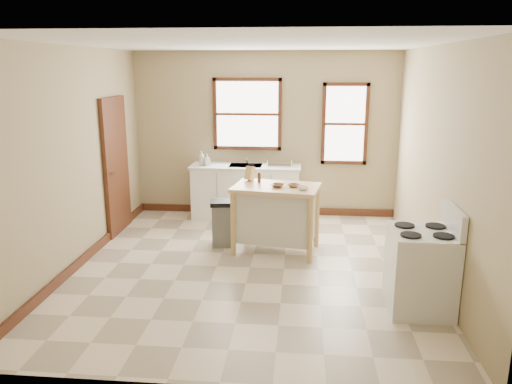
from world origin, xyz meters
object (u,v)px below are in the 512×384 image
soap_bottle_b (207,160)px  bowl_c (303,188)px  pepper_grinder (259,177)px  kitchen_island (276,219)px  knife_block (250,174)px  soap_bottle_a (202,158)px  bowl_b (294,186)px  gas_stove (421,259)px  trash_bin (223,223)px  dish_rack (280,163)px  bowl_a (278,186)px

soap_bottle_b → bowl_c: bearing=-70.7°
soap_bottle_b → pepper_grinder: (0.99, -1.29, 0.01)m
kitchen_island → knife_block: (-0.40, 0.29, 0.57)m
soap_bottle_a → knife_block: bearing=-37.0°
kitchen_island → bowl_b: (0.24, -0.04, 0.49)m
knife_block → gas_stove: 2.80m
kitchen_island → trash_bin: bearing=178.9°
dish_rack → bowl_b: bearing=-95.8°
dish_rack → pepper_grinder: bearing=-114.3°
soap_bottle_a → trash_bin: bearing=-52.3°
dish_rack → soap_bottle_a: bearing=168.6°
dish_rack → knife_block: (-0.37, -1.30, 0.07)m
knife_block → trash_bin: 0.82m
pepper_grinder → bowl_b: size_ratio=0.95×
soap_bottle_b → knife_block: knife_block is taller
soap_bottle_a → soap_bottle_b: bearing=1.8°
soap_bottle_b → bowl_b: bearing=-70.4°
kitchen_island → soap_bottle_b: bearing=139.3°
bowl_a → gas_stove: 2.24m
trash_bin → gas_stove: (2.39, -1.74, 0.24)m
soap_bottle_a → trash_bin: (0.56, -1.36, -0.70)m
dish_rack → trash_bin: 1.74m
bowl_b → kitchen_island: bearing=169.9°
soap_bottle_a → bowl_c: bearing=-29.6°
dish_rack → knife_block: knife_block is taller
kitchen_island → bowl_a: bearing=-64.8°
pepper_grinder → bowl_a: bearing=-42.9°
soap_bottle_a → kitchen_island: bearing=-33.1°
trash_bin → knife_block: bearing=12.8°
knife_block → bowl_b: knife_block is taller
soap_bottle_b → dish_rack: size_ratio=0.46×
dish_rack → trash_bin: (-0.75, -1.44, -0.63)m
soap_bottle_b → bowl_a: soap_bottle_b is taller
pepper_grinder → bowl_c: (0.62, -0.37, -0.05)m
soap_bottle_b → gas_stove: size_ratio=0.17×
soap_bottle_a → gas_stove: (2.96, -3.09, -0.47)m
knife_block → trash_bin: bearing=-129.6°
dish_rack → pepper_grinder: 1.42m
bowl_b → trash_bin: 1.21m
soap_bottle_b → bowl_b: (1.48, -1.52, -0.05)m
bowl_a → bowl_c: bowl_c is taller
bowl_b → gas_stove: 2.11m
soap_bottle_b → pepper_grinder: size_ratio=1.29×
soap_bottle_a → kitchen_island: soap_bottle_a is taller
dish_rack → gas_stove: 3.60m
pepper_grinder → bowl_b: bearing=-24.5°
pepper_grinder → gas_stove: 2.62m
trash_bin → gas_stove: 2.97m
bowl_b → bowl_c: bowl_c is taller
bowl_c → soap_bottle_a: bearing=135.3°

